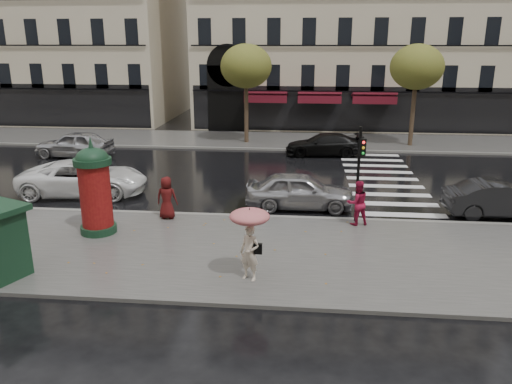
# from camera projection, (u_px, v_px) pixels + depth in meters

# --- Properties ---
(ground) EXTENTS (160.00, 160.00, 0.00)m
(ground) POSITION_uv_depth(u_px,v_px,m) (244.00, 248.00, 17.05)
(ground) COLOR black
(ground) RESTS_ON ground
(near_sidewalk) EXTENTS (90.00, 7.00, 0.12)m
(near_sidewalk) POSITION_uv_depth(u_px,v_px,m) (242.00, 252.00, 16.56)
(near_sidewalk) COLOR #474744
(near_sidewalk) RESTS_ON ground
(far_sidewalk) EXTENTS (90.00, 6.00, 0.12)m
(far_sidewalk) POSITION_uv_depth(u_px,v_px,m) (276.00, 141.00, 35.13)
(far_sidewalk) COLOR #474744
(far_sidewalk) RESTS_ON ground
(near_kerb) EXTENTS (90.00, 0.25, 0.14)m
(near_kerb) POSITION_uv_depth(u_px,v_px,m) (253.00, 217.00, 19.89)
(near_kerb) COLOR slate
(near_kerb) RESTS_ON ground
(far_kerb) EXTENTS (90.00, 0.25, 0.14)m
(far_kerb) POSITION_uv_depth(u_px,v_px,m) (274.00, 149.00, 32.27)
(far_kerb) COLOR slate
(far_kerb) RESTS_ON ground
(zebra_crossing) EXTENTS (3.60, 11.75, 0.01)m
(zebra_crossing) POSITION_uv_depth(u_px,v_px,m) (382.00, 179.00, 25.64)
(zebra_crossing) COLOR silver
(zebra_crossing) RESTS_ON ground
(tree_far_left) EXTENTS (3.40, 3.40, 6.64)m
(tree_far_left) POSITION_uv_depth(u_px,v_px,m) (246.00, 67.00, 32.88)
(tree_far_left) COLOR #38281C
(tree_far_left) RESTS_ON ground
(tree_far_right) EXTENTS (3.40, 3.40, 6.64)m
(tree_far_right) POSITION_uv_depth(u_px,v_px,m) (417.00, 67.00, 31.86)
(tree_far_right) COLOR #38281C
(tree_far_right) RESTS_ON ground
(woman_umbrella) EXTENTS (1.15, 1.15, 2.22)m
(woman_umbrella) POSITION_uv_depth(u_px,v_px,m) (250.00, 232.00, 14.17)
(woman_umbrella) COLOR beige
(woman_umbrella) RESTS_ON near_sidewalk
(woman_red) EXTENTS (0.98, 0.86, 1.71)m
(woman_red) POSITION_uv_depth(u_px,v_px,m) (357.00, 203.00, 18.69)
(woman_red) COLOR maroon
(woman_red) RESTS_ON near_sidewalk
(man_burgundy) EXTENTS (0.84, 0.57, 1.68)m
(man_burgundy) POSITION_uv_depth(u_px,v_px,m) (167.00, 198.00, 19.37)
(man_burgundy) COLOR #4A0E0F
(man_burgundy) RESTS_ON near_sidewalk
(morris_column) EXTENTS (1.31, 1.31, 3.54)m
(morris_column) POSITION_uv_depth(u_px,v_px,m) (95.00, 187.00, 17.68)
(morris_column) COLOR #13321E
(morris_column) RESTS_ON near_sidewalk
(traffic_light) EXTENTS (0.27, 0.36, 3.67)m
(traffic_light) POSITION_uv_depth(u_px,v_px,m) (359.00, 165.00, 18.60)
(traffic_light) COLOR black
(traffic_light) RESTS_ON near_sidewalk
(car_silver) EXTENTS (4.53, 1.84, 1.54)m
(car_silver) POSITION_uv_depth(u_px,v_px,m) (300.00, 191.00, 20.93)
(car_silver) COLOR #9E9EA2
(car_silver) RESTS_ON ground
(car_darkgrey) EXTENTS (4.46, 1.73, 1.45)m
(car_darkgrey) POSITION_uv_depth(u_px,v_px,m) (502.00, 199.00, 19.93)
(car_darkgrey) COLOR black
(car_darkgrey) RESTS_ON ground
(car_white) EXTENTS (5.90, 3.17, 1.58)m
(car_white) POSITION_uv_depth(u_px,v_px,m) (84.00, 178.00, 22.79)
(car_white) COLOR white
(car_white) RESTS_ON ground
(car_black) EXTENTS (4.76, 2.19, 1.35)m
(car_black) POSITION_uv_depth(u_px,v_px,m) (323.00, 144.00, 30.72)
(car_black) COLOR black
(car_black) RESTS_ON ground
(car_far_silver) EXTENTS (4.81, 2.22, 1.60)m
(car_far_silver) POSITION_uv_depth(u_px,v_px,m) (74.00, 144.00, 30.16)
(car_far_silver) COLOR #ADADB2
(car_far_silver) RESTS_ON ground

